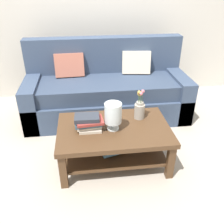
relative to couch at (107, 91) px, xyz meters
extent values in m
plane|color=#ADA393|center=(-0.01, -0.83, -0.36)|extent=(10.00, 10.00, 0.00)
cube|color=beige|center=(-0.01, 0.82, 0.99)|extent=(6.40, 0.12, 2.70)
cube|color=#384760|center=(0.00, -0.07, -0.18)|extent=(2.24, 0.90, 0.36)
cube|color=#324057|center=(0.00, -0.10, 0.10)|extent=(2.00, 0.74, 0.20)
cube|color=#384760|center=(0.00, 0.28, 0.35)|extent=(2.24, 0.20, 0.70)
cube|color=#384760|center=(-1.02, -0.07, -0.06)|extent=(0.20, 0.90, 0.60)
cube|color=#384760|center=(1.02, -0.07, -0.06)|extent=(0.20, 0.90, 0.60)
cube|color=#B26651|center=(-0.50, 0.14, 0.36)|extent=(0.41, 0.20, 0.34)
cube|color=beige|center=(0.45, 0.14, 0.36)|extent=(0.42, 0.24, 0.34)
cube|color=#4C331E|center=(-0.04, -1.09, 0.05)|extent=(1.16, 0.75, 0.05)
cube|color=#4C331E|center=(-0.57, -1.41, -0.17)|extent=(0.07, 0.07, 0.39)
cube|color=#4C331E|center=(0.49, -1.41, -0.17)|extent=(0.07, 0.07, 0.39)
cube|color=#4C331E|center=(-0.57, -0.77, -0.17)|extent=(0.07, 0.07, 0.39)
cube|color=#4C331E|center=(0.49, -0.77, -0.17)|extent=(0.07, 0.07, 0.39)
cube|color=#4C331E|center=(-0.04, -1.09, -0.22)|extent=(1.04, 0.63, 0.02)
cube|color=#51704C|center=(-0.05, -1.06, -0.20)|extent=(0.32, 0.26, 0.03)
cube|color=#3D6075|center=(-0.05, -1.13, -0.17)|extent=(0.32, 0.27, 0.03)
cube|color=#51704C|center=(-0.05, -1.09, -0.13)|extent=(0.31, 0.24, 0.03)
cube|color=beige|center=(-0.28, -1.08, 0.09)|extent=(0.22, 0.22, 0.03)
cube|color=beige|center=(-0.30, -1.08, 0.11)|extent=(0.27, 0.19, 0.02)
cube|color=#3D6075|center=(-0.30, -1.07, 0.14)|extent=(0.28, 0.20, 0.04)
cube|color=#993833|center=(-0.28, -1.09, 0.17)|extent=(0.28, 0.22, 0.03)
cube|color=#2D333D|center=(-0.31, -1.09, 0.21)|extent=(0.25, 0.17, 0.04)
cylinder|color=silver|center=(-0.05, -1.11, 0.08)|extent=(0.12, 0.12, 0.02)
cylinder|color=silver|center=(-0.05, -1.11, 0.12)|extent=(0.04, 0.04, 0.07)
cylinder|color=silver|center=(-0.05, -1.11, 0.26)|extent=(0.17, 0.17, 0.21)
sphere|color=#993833|center=(-0.08, -1.11, 0.22)|extent=(0.06, 0.06, 0.06)
sphere|color=#993833|center=(-0.02, -1.10, 0.21)|extent=(0.05, 0.05, 0.05)
cylinder|color=#9E998E|center=(0.26, -0.93, 0.15)|extent=(0.11, 0.11, 0.16)
cylinder|color=#9E998E|center=(0.26, -0.93, 0.25)|extent=(0.08, 0.08, 0.03)
cylinder|color=#426638|center=(0.29, -0.93, 0.32)|extent=(0.01, 0.01, 0.11)
sphere|color=#C66B7A|center=(0.29, -0.93, 0.39)|extent=(0.04, 0.04, 0.04)
cylinder|color=#426638|center=(0.26, -0.90, 0.30)|extent=(0.01, 0.01, 0.07)
sphere|color=gold|center=(0.26, -0.90, 0.35)|extent=(0.05, 0.05, 0.05)
cylinder|color=#426638|center=(0.25, -0.93, 0.32)|extent=(0.01, 0.01, 0.10)
sphere|color=gold|center=(0.25, -0.93, 0.38)|extent=(0.04, 0.04, 0.04)
cylinder|color=#426638|center=(0.26, -0.95, 0.32)|extent=(0.01, 0.01, 0.10)
sphere|color=#C66B7A|center=(0.26, -0.95, 0.38)|extent=(0.04, 0.04, 0.04)
camera|label=1|loc=(-0.32, -3.20, 1.45)|focal=39.15mm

